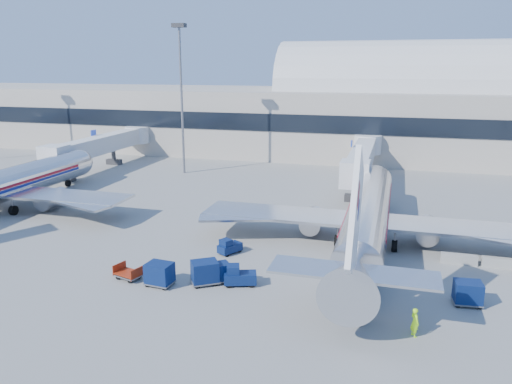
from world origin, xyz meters
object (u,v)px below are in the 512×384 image
(jetbridge_mid, at_px, (106,144))
(barrier_mid, at_px, (501,263))
(tug_left, at_px, (229,247))
(cart_open_red, at_px, (129,274))
(jetbridge_near, at_px, (363,156))
(ramp_worker, at_px, (415,322))
(cart_train_c, at_px, (160,274))
(tug_lead, at_px, (239,276))
(cart_solo_near, at_px, (350,307))
(cart_solo_far, at_px, (468,293))
(barrier_near, at_px, (459,259))
(mast_west, at_px, (181,77))
(cart_train_a, at_px, (219,272))
(tug_right, at_px, (361,279))
(airliner_main, at_px, (368,216))
(cart_train_b, at_px, (205,272))

(jetbridge_mid, bearing_deg, barrier_mid, -27.35)
(jetbridge_mid, distance_m, tug_left, 45.68)
(jetbridge_mid, relative_size, cart_open_red, 11.47)
(jetbridge_near, xyz_separation_m, barrier_mid, (13.70, -28.81, -3.48))
(cart_open_red, xyz_separation_m, ramp_worker, (21.81, -2.82, 0.56))
(barrier_mid, bearing_deg, cart_train_c, -157.23)
(tug_lead, height_order, cart_open_red, tug_lead)
(jetbridge_near, height_order, cart_open_red, jetbridge_near)
(jetbridge_near, xyz_separation_m, cart_train_c, (-12.43, -39.78, -2.95))
(jetbridge_mid, bearing_deg, cart_train_c, -53.38)
(cart_solo_near, relative_size, cart_solo_far, 0.99)
(barrier_near, relative_size, tug_left, 1.22)
(barrier_mid, bearing_deg, jetbridge_near, 115.44)
(barrier_mid, height_order, ramp_worker, ramp_worker)
(tug_left, xyz_separation_m, ramp_worker, (15.88, -10.30, 0.30))
(mast_west, relative_size, cart_open_red, 9.42)
(tug_left, xyz_separation_m, cart_solo_far, (19.63, -4.80, 0.28))
(cart_train_a, height_order, cart_train_c, cart_train_c)
(jetbridge_mid, xyz_separation_m, cart_train_a, (33.76, -37.92, -3.10))
(jetbridge_near, relative_size, barrier_mid, 9.17)
(tug_lead, xyz_separation_m, cart_solo_near, (8.87, -3.20, 0.21))
(jetbridge_mid, xyz_separation_m, cart_train_c, (29.57, -39.78, -2.95))
(tug_right, bearing_deg, cart_solo_far, 45.47)
(airliner_main, xyz_separation_m, cart_train_c, (-14.84, -13.47, -1.95))
(barrier_near, distance_m, tug_left, 20.10)
(cart_solo_far, bearing_deg, cart_train_a, 177.96)
(airliner_main, height_order, cart_train_a, airliner_main)
(mast_west, xyz_separation_m, cart_train_a, (19.36, -37.11, -13.97))
(airliner_main, distance_m, cart_train_a, 15.89)
(airliner_main, bearing_deg, ramp_worker, -75.79)
(mast_west, xyz_separation_m, cart_train_b, (18.44, -37.75, -13.80))
(mast_west, relative_size, cart_solo_far, 10.67)
(jetbridge_near, distance_m, tug_right, 36.11)
(jetbridge_mid, xyz_separation_m, tug_right, (44.60, -35.87, -3.27))
(cart_train_a, distance_m, ramp_worker, 15.27)
(tug_lead, bearing_deg, ramp_worker, -35.96)
(airliner_main, distance_m, cart_train_b, 16.96)
(cart_open_red, bearing_deg, jetbridge_mid, 139.99)
(barrier_near, xyz_separation_m, tug_right, (-7.80, -7.06, 0.20))
(tug_left, height_order, cart_train_b, cart_train_b)
(barrier_mid, xyz_separation_m, cart_solo_far, (-3.53, -7.88, 0.48))
(jetbridge_mid, height_order, tug_right, jetbridge_mid)
(tug_left, bearing_deg, barrier_near, -51.40)
(jetbridge_mid, distance_m, tug_lead, 52.07)
(mast_west, xyz_separation_m, tug_right, (30.20, -35.06, -14.14))
(ramp_worker, bearing_deg, cart_solo_far, -66.11)
(cart_open_red, bearing_deg, mast_west, 123.51)
(cart_open_red, distance_m, ramp_worker, 22.00)
(jetbridge_mid, bearing_deg, ramp_worker, -41.06)
(mast_west, xyz_separation_m, barrier_near, (38.00, -28.00, -14.34))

